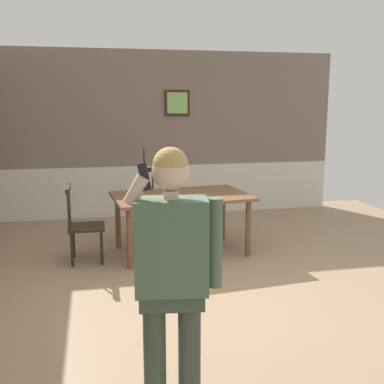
# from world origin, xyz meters

# --- Properties ---
(ground_plane) EXTENTS (7.92, 7.92, 0.00)m
(ground_plane) POSITION_xyz_m (0.00, 0.00, 0.00)
(ground_plane) COLOR #9E7F60
(room_back_partition) EXTENTS (6.02, 0.17, 2.80)m
(room_back_partition) POSITION_xyz_m (0.00, 3.60, 1.35)
(room_back_partition) COLOR gray
(room_back_partition) RESTS_ON ground_plane
(dining_table) EXTENTS (1.81, 1.23, 0.77)m
(dining_table) POSITION_xyz_m (-0.12, 1.40, 0.68)
(dining_table) COLOR brown
(dining_table) RESTS_ON ground_plane
(chair_near_window) EXTENTS (0.46, 0.46, 0.98)m
(chair_near_window) POSITION_xyz_m (-0.21, 2.31, 0.46)
(chair_near_window) COLOR black
(chair_near_window) RESTS_ON ground_plane
(chair_by_doorway) EXTENTS (0.44, 0.44, 0.95)m
(chair_by_doorway) POSITION_xyz_m (-1.36, 1.28, 0.46)
(chair_by_doorway) COLOR #2D2319
(chair_by_doorway) RESTS_ON ground_plane
(person_figure) EXTENTS (0.59, 0.29, 1.68)m
(person_figure) POSITION_xyz_m (-0.77, -1.77, 0.97)
(person_figure) COLOR #3A493A
(person_figure) RESTS_ON ground_plane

